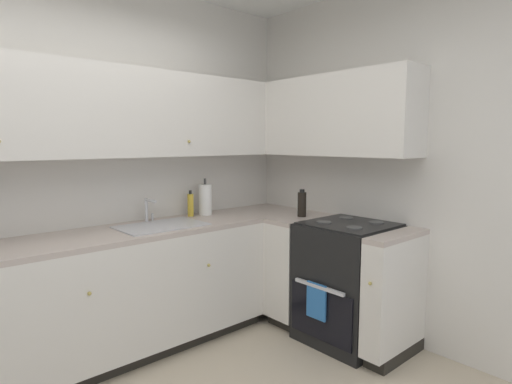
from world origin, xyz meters
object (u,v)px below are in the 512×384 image
at_px(oven_range, 348,281).
at_px(oil_bottle, 302,204).
at_px(paper_towel_roll, 205,199).
at_px(soap_bottle, 191,205).

bearing_deg(oven_range, oil_bottle, 92.26).
bearing_deg(paper_towel_roll, soap_bottle, 171.55).
distance_m(oven_range, soap_bottle, 1.40).
bearing_deg(soap_bottle, oil_bottle, -42.72).
distance_m(paper_towel_roll, oil_bottle, 0.81).
relative_size(soap_bottle, oil_bottle, 0.95).
bearing_deg(oil_bottle, soap_bottle, 137.28).
distance_m(soap_bottle, oil_bottle, 0.92).
xyz_separation_m(oven_range, oil_bottle, (-0.02, 0.47, 0.55)).
height_order(paper_towel_roll, oil_bottle, paper_towel_roll).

